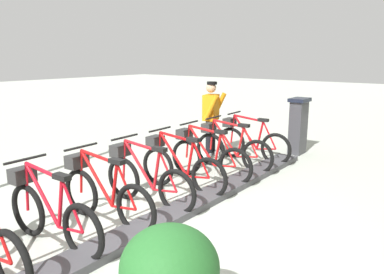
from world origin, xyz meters
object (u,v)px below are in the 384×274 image
(bike_docked_0, at_px, (250,141))
(bike_docked_1, at_px, (230,148))
(bike_docked_5, at_px, (103,193))
(worker_near_rack, at_px, (211,116))
(bike_docked_3, at_px, (179,166))
(payment_kiosk, at_px, (298,125))
(bike_docked_2, at_px, (207,156))
(bike_docked_6, at_px, (49,212))
(bike_docked_4, at_px, (145,178))

(bike_docked_0, xyz_separation_m, bike_docked_1, (0.00, 0.79, 0.00))
(bike_docked_5, relative_size, worker_near_rack, 1.04)
(bike_docked_3, xyz_separation_m, bike_docked_5, (0.00, 1.58, 0.00))
(bike_docked_0, bearing_deg, payment_kiosk, -115.55)
(bike_docked_2, bearing_deg, bike_docked_6, 90.00)
(bike_docked_4, xyz_separation_m, bike_docked_6, (0.00, 1.58, 0.00))
(bike_docked_4, bearing_deg, bike_docked_1, -90.00)
(bike_docked_2, xyz_separation_m, worker_near_rack, (0.86, -1.37, 0.48))
(bike_docked_4, distance_m, bike_docked_6, 1.58)
(bike_docked_2, bearing_deg, bike_docked_3, 90.00)
(payment_kiosk, relative_size, bike_docked_3, 0.74)
(bike_docked_3, xyz_separation_m, bike_docked_4, (0.00, 0.79, 0.00))
(bike_docked_0, relative_size, bike_docked_5, 1.00)
(bike_docked_5, height_order, worker_near_rack, worker_near_rack)
(bike_docked_1, xyz_separation_m, worker_near_rack, (0.86, -0.58, 0.48))
(bike_docked_0, distance_m, worker_near_rack, 1.01)
(bike_docked_2, height_order, bike_docked_5, same)
(bike_docked_1, bearing_deg, bike_docked_0, -90.00)
(bike_docked_2, relative_size, bike_docked_4, 1.00)
(bike_docked_6, distance_m, worker_near_rack, 4.63)
(bike_docked_4, distance_m, worker_near_rack, 3.11)
(bike_docked_0, distance_m, bike_docked_5, 3.94)
(payment_kiosk, relative_size, bike_docked_2, 0.74)
(bike_docked_4, distance_m, bike_docked_5, 0.79)
(payment_kiosk, bearing_deg, bike_docked_2, 78.35)
(payment_kiosk, bearing_deg, bike_docked_4, 82.51)
(bike_docked_5, xyz_separation_m, bike_docked_6, (0.00, 0.79, 0.00))
(payment_kiosk, height_order, bike_docked_0, payment_kiosk)
(payment_kiosk, bearing_deg, bike_docked_1, 73.93)
(worker_near_rack, bearing_deg, bike_docked_6, 100.78)
(bike_docked_3, bearing_deg, payment_kiosk, -99.12)
(bike_docked_4, bearing_deg, bike_docked_0, -90.00)
(payment_kiosk, distance_m, bike_docked_0, 1.35)
(payment_kiosk, height_order, bike_docked_6, payment_kiosk)
(worker_near_rack, bearing_deg, bike_docked_4, 106.29)
(payment_kiosk, distance_m, bike_docked_1, 2.08)
(bike_docked_4, bearing_deg, bike_docked_3, -90.00)
(bike_docked_0, height_order, bike_docked_4, same)
(bike_docked_0, xyz_separation_m, bike_docked_5, (0.00, 3.94, 0.00))
(bike_docked_1, bearing_deg, bike_docked_4, 90.00)
(bike_docked_0, relative_size, bike_docked_1, 1.00)
(bike_docked_1, height_order, worker_near_rack, worker_near_rack)
(bike_docked_4, relative_size, bike_docked_5, 1.00)
(bike_docked_0, height_order, bike_docked_6, same)
(bike_docked_2, xyz_separation_m, bike_docked_5, (0.00, 2.37, 0.00))
(bike_docked_3, bearing_deg, bike_docked_2, -90.00)
(payment_kiosk, height_order, bike_docked_3, payment_kiosk)
(bike_docked_3, bearing_deg, bike_docked_5, 90.00)
(bike_docked_1, distance_m, bike_docked_4, 2.37)
(bike_docked_5, bearing_deg, bike_docked_0, -90.00)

